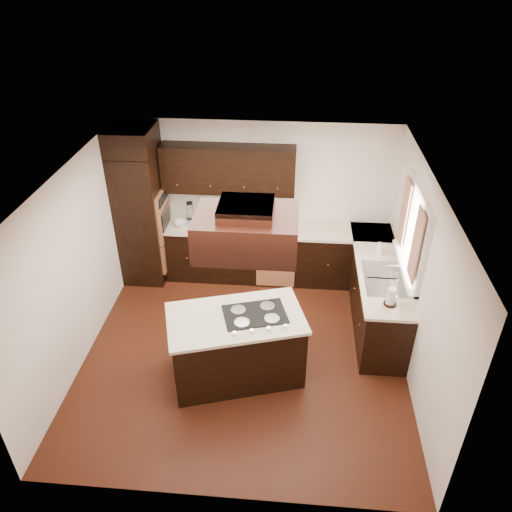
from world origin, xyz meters
name	(u,v)px	position (x,y,z in m)	size (l,w,h in m)	color
floor	(245,352)	(0.00, 0.00, -0.01)	(4.20, 4.20, 0.02)	#532312
ceiling	(242,179)	(0.00, 0.00, 2.51)	(4.20, 4.20, 0.02)	white
wall_back	(258,199)	(0.00, 2.11, 1.25)	(4.20, 0.02, 2.50)	white
wall_front	(217,414)	(0.00, -2.11, 1.25)	(4.20, 0.02, 2.50)	white
wall_left	(76,267)	(-2.11, 0.00, 1.25)	(0.02, 4.20, 2.50)	white
wall_right	(420,284)	(2.11, 0.00, 1.25)	(0.02, 4.20, 2.50)	white
oven_column	(142,217)	(-1.78, 1.71, 1.06)	(0.65, 0.75, 2.12)	black
wall_oven_face	(164,215)	(-1.43, 1.71, 1.12)	(0.05, 0.62, 0.78)	#BB724B
base_cabinets_back	(258,253)	(0.03, 1.80, 0.44)	(2.93, 0.60, 0.88)	black
base_cabinets_right	(376,292)	(1.80, 0.90, 0.44)	(0.60, 2.40, 0.88)	black
countertop_back	(258,229)	(0.03, 1.79, 0.90)	(2.93, 0.63, 0.04)	beige
countertop_right	(379,265)	(1.79, 0.90, 0.90)	(0.63, 2.40, 0.04)	beige
upper_cabinets	(228,169)	(-0.43, 1.93, 1.81)	(2.00, 0.34, 0.72)	black
dishwasher_front	(276,266)	(0.33, 1.50, 0.40)	(0.60, 0.05, 0.72)	#BB724B
window_frame	(414,231)	(2.07, 0.55, 1.65)	(0.06, 1.32, 1.12)	white
window_pane	(416,232)	(2.10, 0.55, 1.65)	(0.00, 1.20, 1.00)	white
curtain_left	(416,245)	(2.01, 0.13, 1.70)	(0.02, 0.34, 0.90)	beige
curtain_right	(404,212)	(2.01, 0.97, 1.70)	(0.02, 0.34, 0.90)	beige
sink_rim	(384,278)	(1.80, 0.55, 0.92)	(0.52, 0.84, 0.01)	silver
island	(236,347)	(-0.06, -0.41, 0.44)	(1.56, 0.85, 0.88)	black
island_top	(235,318)	(-0.06, -0.41, 0.90)	(1.62, 0.91, 0.04)	beige
cooktop	(255,314)	(0.17, -0.34, 0.93)	(0.74, 0.49, 0.01)	black
range_hood	(246,233)	(0.10, -0.55, 2.16)	(1.05, 0.72, 0.42)	black
hood_duct	(246,209)	(0.10, -0.55, 2.44)	(0.55, 0.50, 0.13)	black
blender_base	(191,221)	(-1.03, 1.80, 0.97)	(0.15, 0.15, 0.10)	silver
blender_pitcher	(190,211)	(-1.03, 1.80, 1.15)	(0.13, 0.13, 0.26)	silver
spice_rack	(211,218)	(-0.70, 1.76, 1.06)	(0.35, 0.09, 0.29)	black
mixing_bowl	(183,223)	(-1.15, 1.76, 0.95)	(0.24, 0.24, 0.06)	white
soap_bottle	(379,248)	(1.79, 1.16, 1.02)	(0.09, 0.09, 0.20)	white
paper_towel	(391,297)	(1.80, -0.01, 1.04)	(0.11, 0.11, 0.24)	white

